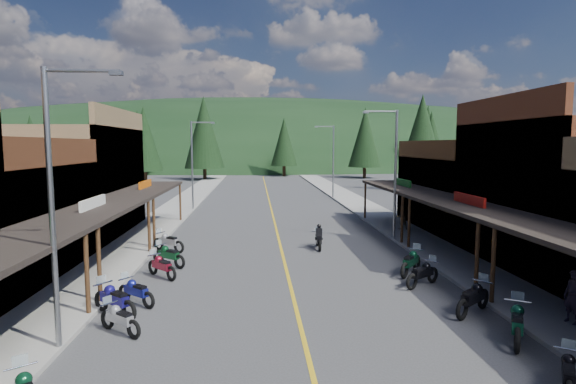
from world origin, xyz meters
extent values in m
plane|color=#38383A|center=(0.00, 0.00, 0.00)|extent=(220.00, 220.00, 0.00)
cube|color=gold|center=(0.00, 20.00, 0.01)|extent=(0.15, 90.00, 0.01)
cube|color=gray|center=(-8.70, 20.00, 0.07)|extent=(3.40, 94.00, 0.15)
cube|color=gray|center=(8.70, 20.00, 0.07)|extent=(3.40, 94.00, 0.15)
cylinder|color=#472D19|center=(-7.20, -3.40, 1.50)|extent=(0.16, 0.16, 3.00)
cube|color=#3F2111|center=(-10.15, 1.70, 3.10)|extent=(0.30, 9.00, 6.20)
cube|color=black|center=(-8.70, 1.70, 3.00)|extent=(3.20, 9.00, 0.18)
cylinder|color=#472D19|center=(-7.20, -2.20, 1.50)|extent=(0.16, 0.16, 3.00)
cylinder|color=#472D19|center=(-7.20, 5.60, 1.50)|extent=(0.16, 0.16, 3.00)
cube|color=silver|center=(-8.70, 1.70, 3.20)|extent=(0.12, 3.00, 0.70)
cube|color=brown|center=(-14.00, 11.30, 3.50)|extent=(8.00, 10.20, 7.00)
cube|color=brown|center=(-10.15, 11.30, 4.10)|extent=(0.30, 10.20, 8.20)
cube|color=black|center=(-8.70, 11.30, 3.00)|extent=(3.20, 10.20, 0.18)
cylinder|color=#472D19|center=(-7.20, 6.80, 1.50)|extent=(0.16, 0.16, 3.00)
cylinder|color=#472D19|center=(-7.20, 15.80, 1.50)|extent=(0.16, 0.16, 3.00)
cube|color=#CC590C|center=(-8.70, 11.30, 3.20)|extent=(0.12, 3.00, 0.70)
cylinder|color=#472D19|center=(7.20, -3.40, 1.50)|extent=(0.16, 0.16, 3.00)
cube|color=#562B19|center=(14.00, 1.70, 3.50)|extent=(8.00, 9.00, 7.00)
cube|color=#562B19|center=(10.15, 1.70, 4.10)|extent=(0.30, 9.00, 8.20)
cube|color=black|center=(8.70, 1.70, 3.00)|extent=(3.20, 9.00, 0.18)
cylinder|color=#472D19|center=(7.20, -2.20, 1.50)|extent=(0.16, 0.16, 3.00)
cylinder|color=#472D19|center=(7.20, 5.60, 1.50)|extent=(0.16, 0.16, 3.00)
cube|color=#B2140F|center=(8.70, 1.70, 3.20)|extent=(0.12, 3.00, 0.70)
cube|color=#4C2D16|center=(14.00, 11.30, 2.50)|extent=(8.00, 10.20, 5.00)
cube|color=#4C2D16|center=(10.15, 11.30, 3.10)|extent=(0.30, 10.20, 6.20)
cube|color=black|center=(8.70, 11.30, 3.00)|extent=(3.20, 10.20, 0.18)
cylinder|color=#472D19|center=(7.20, 6.80, 1.50)|extent=(0.16, 0.16, 3.00)
cylinder|color=#472D19|center=(7.20, 15.80, 1.50)|extent=(0.16, 0.16, 3.00)
cube|color=#14591E|center=(8.70, 11.30, 3.20)|extent=(0.12, 3.00, 0.70)
cylinder|color=gray|center=(-7.10, -6.00, 4.00)|extent=(0.16, 0.16, 8.00)
cylinder|color=gray|center=(-6.10, -6.00, 7.90)|extent=(2.00, 0.10, 0.10)
cube|color=gray|center=(-5.20, -6.00, 7.85)|extent=(0.35, 0.18, 0.12)
cylinder|color=gray|center=(-7.10, 22.00, 4.00)|extent=(0.16, 0.16, 8.00)
cylinder|color=gray|center=(-6.10, 22.00, 7.90)|extent=(2.00, 0.10, 0.10)
cube|color=gray|center=(-5.20, 22.00, 7.85)|extent=(0.35, 0.18, 0.12)
cylinder|color=gray|center=(7.10, 8.00, 4.00)|extent=(0.16, 0.16, 8.00)
cylinder|color=gray|center=(6.10, 8.00, 7.90)|extent=(2.00, 0.10, 0.10)
cube|color=gray|center=(5.20, 8.00, 7.85)|extent=(0.35, 0.18, 0.12)
cylinder|color=gray|center=(7.10, 30.00, 4.00)|extent=(0.16, 0.16, 8.00)
cylinder|color=gray|center=(6.10, 30.00, 7.90)|extent=(2.00, 0.10, 0.10)
cube|color=gray|center=(5.20, 30.00, 7.85)|extent=(0.35, 0.18, 0.12)
ellipsoid|color=black|center=(0.00, 135.00, 0.00)|extent=(310.00, 140.00, 60.00)
cylinder|color=black|center=(-40.00, 62.00, 1.00)|extent=(0.60, 0.60, 2.00)
cone|color=black|center=(-40.00, 62.00, 6.50)|extent=(5.04, 5.04, 9.00)
cylinder|color=black|center=(-24.00, 70.00, 1.00)|extent=(0.60, 0.60, 2.00)
cone|color=black|center=(-24.00, 70.00, 7.25)|extent=(5.88, 5.88, 10.50)
cylinder|color=black|center=(-10.00, 58.00, 1.00)|extent=(0.60, 0.60, 2.00)
cone|color=black|center=(-10.00, 58.00, 8.00)|extent=(6.72, 6.72, 12.00)
cylinder|color=black|center=(4.00, 66.00, 1.00)|extent=(0.60, 0.60, 2.00)
cone|color=black|center=(4.00, 66.00, 6.50)|extent=(5.04, 5.04, 9.00)
cylinder|color=black|center=(18.00, 60.00, 1.00)|extent=(0.60, 0.60, 2.00)
cone|color=black|center=(18.00, 60.00, 7.25)|extent=(5.88, 5.88, 10.50)
cylinder|color=black|center=(34.00, 72.00, 1.00)|extent=(0.60, 0.60, 2.00)
cone|color=black|center=(34.00, 72.00, 8.00)|extent=(6.72, 6.72, 12.00)
cylinder|color=black|center=(46.00, 64.00, 1.00)|extent=(0.60, 0.60, 2.00)
cone|color=black|center=(46.00, 64.00, 6.50)|extent=(5.04, 5.04, 9.00)
cylinder|color=black|center=(-32.00, 76.00, 1.00)|extent=(0.60, 0.60, 2.00)
cone|color=black|center=(-32.00, 76.00, 7.25)|extent=(5.88, 5.88, 10.50)
cylinder|color=black|center=(-22.00, 40.00, 1.00)|extent=(0.60, 0.60, 2.00)
cone|color=black|center=(-22.00, 40.00, 6.00)|extent=(4.48, 4.48, 8.00)
cylinder|color=black|center=(24.00, 45.00, 1.00)|extent=(0.60, 0.60, 2.00)
cone|color=black|center=(24.00, 45.00, 6.40)|extent=(4.93, 4.93, 8.80)
cylinder|color=black|center=(-18.00, 50.00, 1.00)|extent=(0.60, 0.60, 2.00)
cone|color=black|center=(-18.00, 50.00, 6.80)|extent=(5.38, 5.38, 9.60)
cylinder|color=black|center=(20.00, 38.00, 1.00)|extent=(0.60, 0.60, 2.00)
cone|color=black|center=(20.00, 38.00, 7.20)|extent=(5.82, 5.82, 10.40)
imported|color=#231C2A|center=(8.77, -5.48, 1.03)|extent=(0.56, 0.72, 1.76)
imported|color=#4E4731|center=(8.54, 10.87, 0.99)|extent=(0.85, 0.53, 1.68)
camera|label=1|loc=(-1.43, -18.80, 5.90)|focal=28.00mm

